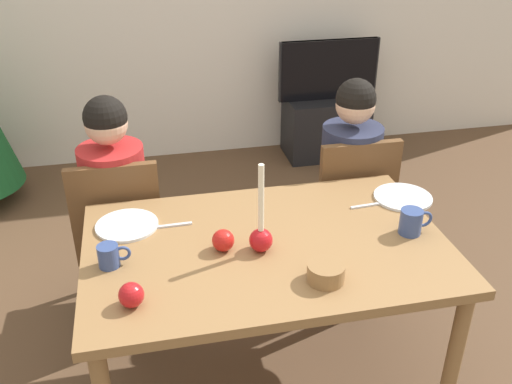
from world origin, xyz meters
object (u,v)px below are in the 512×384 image
object	(u,v)px
plate_right	(403,197)
apple_near_candle	(131,295)
tv	(329,70)
dining_table	(267,261)
chair_right	(349,205)
candle_centerpiece	(261,234)
mug_left	(110,256)
tv_stand	(325,127)
mug_right	(412,222)
apple_by_left_plate	(223,240)
plate_left	(127,225)
person_right_child	(348,192)
bowl_walnuts	(326,273)
person_left_child	(118,216)
chair_left	(120,230)

from	to	relation	value
plate_right	apple_near_candle	xyz separation A→B (m)	(-1.18, -0.48, 0.04)
tv	apple_near_candle	distance (m)	2.99
dining_table	chair_right	bearing A→B (deg)	46.28
candle_centerpiece	mug_left	distance (m)	0.56
tv_stand	mug_right	distance (m)	2.45
tv	apple_by_left_plate	bearing A→B (deg)	-117.44
tv	mug_right	size ratio (longest dim) A/B	5.84
apple_near_candle	mug_right	bearing A→B (deg)	11.23
plate_right	plate_left	bearing A→B (deg)	179.15
chair_right	person_right_child	world-z (taller)	person_right_child
candle_centerpiece	bowl_walnuts	size ratio (longest dim) A/B	2.71
person_left_child	tv_stand	world-z (taller)	person_left_child
person_left_child	tv	bearing A→B (deg)	45.93
plate_left	apple_near_candle	xyz separation A→B (m)	(0.01, -0.50, 0.04)
chair_left	apple_by_left_plate	distance (m)	0.79
bowl_walnuts	apple_by_left_plate	bearing A→B (deg)	140.64
plate_right	apple_near_candle	distance (m)	1.28
person_left_child	tv	size ratio (longest dim) A/B	1.48
chair_right	candle_centerpiece	size ratio (longest dim) A/B	2.50
apple_near_candle	plate_left	bearing A→B (deg)	91.15
dining_table	person_right_child	world-z (taller)	person_right_child
plate_right	apple_by_left_plate	distance (m)	0.87
tv	chair_right	bearing A→B (deg)	-104.76
tv	candle_centerpiece	bearing A→B (deg)	-114.37
tv_stand	plate_right	size ratio (longest dim) A/B	2.51
candle_centerpiece	bowl_walnuts	xyz separation A→B (m)	(0.18, -0.23, -0.04)
chair_right	tv_stand	bearing A→B (deg)	75.24
apple_by_left_plate	apple_near_candle	bearing A→B (deg)	-143.49
bowl_walnuts	apple_near_candle	size ratio (longest dim) A/B	1.56
dining_table	mug_right	size ratio (longest dim) A/B	10.35
plate_left	candle_centerpiece	bearing A→B (deg)	-29.39
person_right_child	mug_right	distance (m)	0.72
tv	apple_near_candle	size ratio (longest dim) A/B	9.29
chair_left	bowl_walnuts	size ratio (longest dim) A/B	6.77
mug_left	dining_table	bearing A→B (deg)	2.10
tv_stand	mug_right	bearing A→B (deg)	-100.92
person_left_child	tv	xyz separation A→B (m)	(1.61, 1.66, 0.14)
tv_stand	tv	xyz separation A→B (m)	(0.00, 0.00, 0.47)
tv_stand	plate_left	bearing A→B (deg)	-127.01
dining_table	mug_left	world-z (taller)	mug_left
apple_near_candle	bowl_walnuts	bearing A→B (deg)	-0.50
apple_near_candle	apple_by_left_plate	xyz separation A→B (m)	(0.35, 0.26, 0.00)
tv	apple_near_candle	world-z (taller)	tv
chair_right	mug_right	world-z (taller)	chair_right
candle_centerpiece	apple_by_left_plate	xyz separation A→B (m)	(-0.14, 0.03, -0.03)
person_left_child	mug_left	distance (m)	0.70
mug_right	apple_near_candle	size ratio (longest dim) A/B	1.59
chair_right	mug_right	xyz separation A→B (m)	(-0.01, -0.65, 0.29)
plate_left	plate_right	bearing A→B (deg)	-0.85
candle_centerpiece	plate_right	bearing A→B (deg)	20.39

